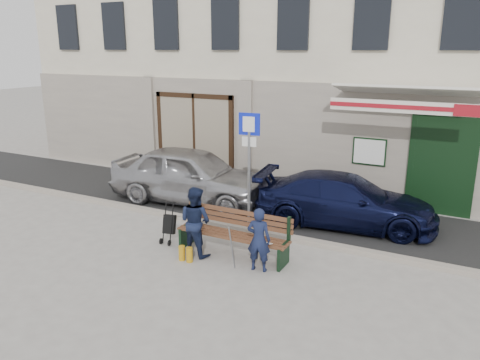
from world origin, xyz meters
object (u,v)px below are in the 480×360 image
Objects in this scene: car_navy at (345,200)px; parking_sign at (249,152)px; car_silver at (191,175)px; stroller at (169,225)px; woman at (195,221)px; bench at (231,234)px; man at (259,240)px.

car_navy is 1.56× the size of parking_sign.
car_silver is 5.04× the size of stroller.
car_silver is 3.13× the size of woman.
bench is 0.89m from man.
car_silver reaches higher than woman.
man is 0.87× the size of woman.
car_navy reaches higher than stroller.
car_navy is at bearing -114.15° from man.
car_navy is at bearing 59.81° from bench.
car_navy is 3.22m from man.
man is 2.33m from stroller.
car_silver is at bearing -47.13° from woman.
stroller is at bearing -130.46° from parking_sign.
woman reaches higher than car_navy.
car_silver is 3.44m from woman.
stroller is (-1.13, -1.63, -1.43)m from parking_sign.
woman reaches higher than man.
car_silver is at bearing -50.14° from man.
woman is at bearing 136.09° from car_navy.
man is at bearing -64.85° from parking_sign.
man is at bearing -24.42° from bench.
parking_sign is 2.16× the size of man.
bench is at bearing 142.38° from car_navy.
man is (-0.81, -3.12, 0.01)m from car_navy.
parking_sign is (-1.98, -1.16, 1.21)m from car_navy.
stroller is (-2.30, 0.32, -0.23)m from man.
stroller is at bearing 124.53° from car_navy.
man is at bearing -19.29° from stroller.
man is (0.80, -0.36, 0.17)m from bench.
car_navy is at bearing -91.02° from car_silver.
car_silver is 1.07× the size of car_navy.
bench is 2.68× the size of stroller.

